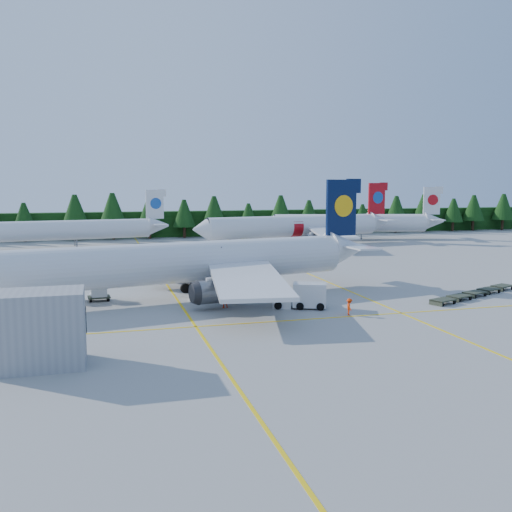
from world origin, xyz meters
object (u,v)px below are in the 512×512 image
object	(u,v)px
airliner_red	(291,227)
airstairs	(213,290)
airliner_navy	(176,264)
service_truck	(300,296)

from	to	relation	value
airliner_red	airstairs	size ratio (longest dim) A/B	6.42
airliner_navy	service_truck	size ratio (longest dim) A/B	7.87
airstairs	service_truck	distance (m)	10.21
airliner_navy	service_truck	world-z (taller)	airliner_navy
airliner_red	airstairs	xyz separation A→B (m)	(-25.90, -49.55, -2.87)
airliner_red	service_truck	size ratio (longest dim) A/B	7.76
airliner_red	service_truck	bearing A→B (deg)	-116.21
airliner_navy	service_truck	bearing A→B (deg)	-44.94
airliner_navy	airliner_red	bearing A→B (deg)	47.98
airliner_red	airstairs	bearing A→B (deg)	-125.81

